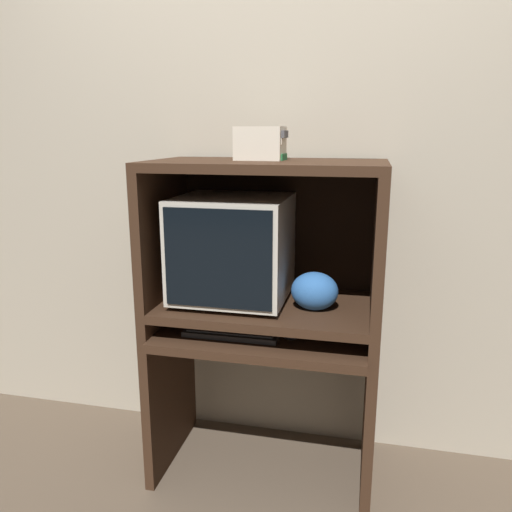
{
  "coord_description": "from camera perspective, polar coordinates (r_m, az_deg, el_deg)",
  "views": [
    {
      "loc": [
        0.4,
        -1.67,
        1.47
      ],
      "look_at": [
        -0.04,
        0.27,
        0.98
      ],
      "focal_mm": 35.0,
      "sensor_mm": 36.0,
      "label": 1
    }
  ],
  "objects": [
    {
      "name": "wall_back",
      "position": [
        2.31,
        2.87,
        9.5
      ],
      "size": [
        6.0,
        0.06,
        2.6
      ],
      "color": "#B2A893",
      "rests_on": "ground_plane"
    },
    {
      "name": "snack_bag",
      "position": [
        2.0,
        6.71,
        -4.0
      ],
      "size": [
        0.19,
        0.14,
        0.15
      ],
      "color": "#336BB7",
      "rests_on": "desk_monitor_shelf"
    },
    {
      "name": "book_stack",
      "position": [
        2.02,
        1.25,
        12.45
      ],
      "size": [
        0.15,
        0.13,
        0.11
      ],
      "color": "#236638",
      "rests_on": "hutch_upper"
    },
    {
      "name": "hutch_upper",
      "position": [
        2.03,
        1.37,
        5.35
      ],
      "size": [
        0.93,
        0.53,
        0.58
      ],
      "color": "#382316",
      "rests_on": "desk_monitor_shelf"
    },
    {
      "name": "ground_plane",
      "position": [
        2.26,
        -0.5,
        -26.79
      ],
      "size": [
        12.0,
        12.0,
        0.0
      ],
      "primitive_type": "plane",
      "color": "brown"
    },
    {
      "name": "desk_monitor_shelf",
      "position": [
        2.1,
        1.14,
        -5.94
      ],
      "size": [
        0.93,
        0.53,
        0.11
      ],
      "color": "#382316",
      "rests_on": "desk_base"
    },
    {
      "name": "crt_monitor",
      "position": [
        2.07,
        -2.66,
        0.96
      ],
      "size": [
        0.45,
        0.44,
        0.44
      ],
      "color": "beige",
      "rests_on": "desk_monitor_shelf"
    },
    {
      "name": "keyboard",
      "position": [
        2.05,
        -2.72,
        -8.6
      ],
      "size": [
        0.38,
        0.15,
        0.03
      ],
      "color": "#2D2D30",
      "rests_on": "desk_base"
    },
    {
      "name": "mouse",
      "position": [
        2.0,
        4.03,
        -9.13
      ],
      "size": [
        0.06,
        0.04,
        0.03
      ],
      "color": "#28282B",
      "rests_on": "desk_base"
    },
    {
      "name": "storage_box",
      "position": [
        2.03,
        0.5,
        12.75
      ],
      "size": [
        0.19,
        0.16,
        0.13
      ],
      "color": "beige",
      "rests_on": "hutch_upper"
    },
    {
      "name": "desk_base",
      "position": [
        2.21,
        0.92,
        -14.33
      ],
      "size": [
        0.93,
        0.56,
        0.68
      ],
      "color": "#382316",
      "rests_on": "ground_plane"
    }
  ]
}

